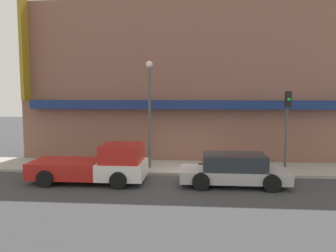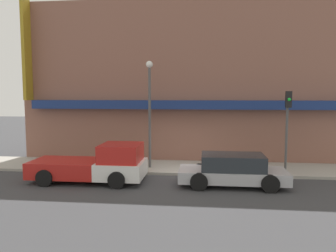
# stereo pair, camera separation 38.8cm
# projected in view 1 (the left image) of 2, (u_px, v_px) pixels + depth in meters

# --- Properties ---
(ground_plane) EXTENTS (80.00, 80.00, 0.00)m
(ground_plane) POSITION_uv_depth(u_px,v_px,m) (184.00, 176.00, 16.09)
(ground_plane) COLOR #38383A
(sidewalk) EXTENTS (36.00, 3.15, 0.14)m
(sidewalk) POSITION_uv_depth(u_px,v_px,m) (185.00, 167.00, 17.64)
(sidewalk) COLOR #9E998E
(sidewalk) RESTS_ON ground
(building) EXTENTS (19.80, 3.80, 9.51)m
(building) POSITION_uv_depth(u_px,v_px,m) (187.00, 83.00, 20.22)
(building) COLOR brown
(building) RESTS_ON ground
(pickup_truck) EXTENTS (5.19, 2.26, 1.77)m
(pickup_truck) POSITION_uv_depth(u_px,v_px,m) (97.00, 165.00, 14.91)
(pickup_truck) COLOR white
(pickup_truck) RESTS_ON ground
(parked_car) EXTENTS (4.67, 2.07, 1.39)m
(parked_car) POSITION_uv_depth(u_px,v_px,m) (234.00, 170.00, 14.39)
(parked_car) COLOR #ADADB2
(parked_car) RESTS_ON ground
(fire_hydrant) EXTENTS (0.18, 0.18, 0.69)m
(fire_hydrant) POSITION_uv_depth(u_px,v_px,m) (203.00, 165.00, 16.37)
(fire_hydrant) COLOR red
(fire_hydrant) RESTS_ON sidewalk
(street_lamp) EXTENTS (0.36, 0.36, 5.58)m
(street_lamp) POSITION_uv_depth(u_px,v_px,m) (150.00, 102.00, 17.03)
(street_lamp) COLOR #4C4C4C
(street_lamp) RESTS_ON sidewalk
(traffic_light) EXTENTS (0.28, 0.42, 4.01)m
(traffic_light) POSITION_uv_depth(u_px,v_px,m) (287.00, 117.00, 16.11)
(traffic_light) COLOR #4C4C4C
(traffic_light) RESTS_ON sidewalk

